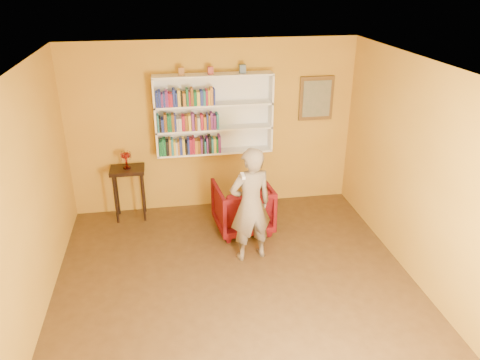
{
  "coord_description": "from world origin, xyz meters",
  "views": [
    {
      "loc": [
        -0.75,
        -4.53,
        3.62
      ],
      "look_at": [
        0.13,
        0.75,
        1.2
      ],
      "focal_mm": 35.0,
      "sensor_mm": 36.0,
      "label": 1
    }
  ],
  "objects_px": {
    "armchair": "(243,207)",
    "console_table": "(128,177)",
    "person": "(251,205)",
    "bookshelf": "(214,114)",
    "ruby_lustre": "(126,157)"
  },
  "relations": [
    {
      "from": "console_table",
      "to": "armchair",
      "type": "height_order",
      "value": "console_table"
    },
    {
      "from": "bookshelf",
      "to": "person",
      "type": "distance_m",
      "value": 1.8
    },
    {
      "from": "console_table",
      "to": "armchair",
      "type": "xyz_separation_m",
      "value": [
        1.68,
        -0.65,
        -0.32
      ]
    },
    {
      "from": "bookshelf",
      "to": "ruby_lustre",
      "type": "distance_m",
      "value": 1.49
    },
    {
      "from": "ruby_lustre",
      "to": "person",
      "type": "relative_size",
      "value": 0.16
    },
    {
      "from": "console_table",
      "to": "person",
      "type": "distance_m",
      "value": 2.18
    },
    {
      "from": "person",
      "to": "armchair",
      "type": "bearing_deg",
      "value": -104.64
    },
    {
      "from": "console_table",
      "to": "armchair",
      "type": "bearing_deg",
      "value": -21.22
    },
    {
      "from": "bookshelf",
      "to": "ruby_lustre",
      "type": "relative_size",
      "value": 6.96
    },
    {
      "from": "console_table",
      "to": "person",
      "type": "relative_size",
      "value": 0.53
    },
    {
      "from": "bookshelf",
      "to": "armchair",
      "type": "distance_m",
      "value": 1.5
    },
    {
      "from": "console_table",
      "to": "armchair",
      "type": "distance_m",
      "value": 1.83
    },
    {
      "from": "armchair",
      "to": "console_table",
      "type": "bearing_deg",
      "value": -27.16
    },
    {
      "from": "console_table",
      "to": "person",
      "type": "xyz_separation_m",
      "value": [
        1.65,
        -1.42,
        0.1
      ]
    },
    {
      "from": "person",
      "to": "console_table",
      "type": "bearing_deg",
      "value": -53.1
    }
  ]
}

